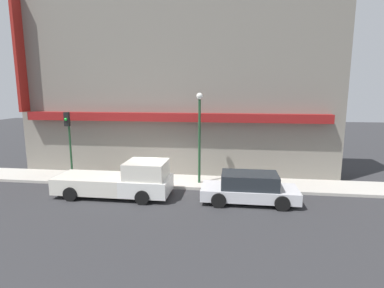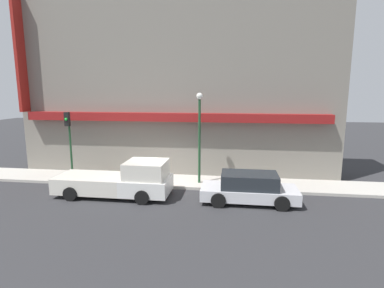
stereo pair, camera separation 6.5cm
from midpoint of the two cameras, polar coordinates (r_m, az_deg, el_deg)
The scene contains 8 objects.
ground_plane at distance 16.59m, azimuth -5.13°, elevation -8.49°, with size 80.00×80.00×0.00m, color #2D2D30.
sidewalk at distance 17.69m, azimuth -4.25°, elevation -7.04°, with size 36.00×2.41×0.15m.
building at distance 19.56m, azimuth -2.83°, elevation 10.57°, with size 19.80×3.80×11.42m.
pickup_truck at distance 15.64m, azimuth -13.20°, elevation -6.80°, with size 5.80×2.24×1.85m.
parked_car at distance 14.69m, azimuth 10.93°, elevation -8.25°, with size 4.55×2.02×1.42m.
fire_hydrant at distance 16.92m, azimuth -6.98°, elevation -6.36°, with size 0.19×0.19×0.71m.
street_lamp at distance 16.46m, azimuth 1.55°, elevation 3.31°, with size 0.36×0.36×5.02m.
traffic_light at distance 18.76m, azimuth -22.30°, elevation 1.87°, with size 0.28×0.42×3.93m.
Camera 2 is at (3.64, -15.32, 5.23)m, focal length 28.00 mm.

